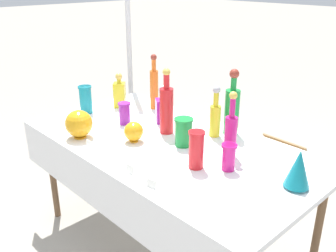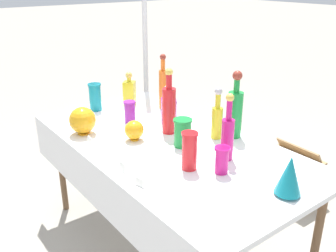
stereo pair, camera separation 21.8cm
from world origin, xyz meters
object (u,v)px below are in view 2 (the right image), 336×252
slender_vase_2 (222,159)px  tall_bottle_2 (169,108)px  tall_bottle_3 (235,111)px  fluted_vase_0 (289,175)px  slender_vase_3 (95,96)px  tall_bottle_1 (163,85)px  round_bowl_1 (134,130)px  canopy_pole (145,53)px  slender_vase_1 (183,132)px  slender_vase_4 (189,150)px  slender_vase_0 (130,111)px  tall_bottle_4 (228,135)px  cardboard_box_behind_left (288,176)px  square_decanter_0 (129,92)px  tall_bottle_0 (217,118)px  round_bowl_0 (83,120)px  square_decanter_1 (169,107)px

slender_vase_2 → tall_bottle_2: bearing=169.6°
tall_bottle_3 → fluted_vase_0: (0.61, -0.29, -0.06)m
tall_bottle_3 → slender_vase_2: 0.48m
tall_bottle_3 → slender_vase_3: 1.04m
tall_bottle_1 → round_bowl_1: (0.36, -0.48, -0.11)m
slender_vase_2 → canopy_pole: (-1.63, 0.65, 0.20)m
slender_vase_1 → slender_vase_4: bearing=-32.1°
slender_vase_0 → canopy_pole: size_ratio=0.06×
slender_vase_0 → slender_vase_4: (0.73, -0.10, 0.03)m
tall_bottle_4 → slender_vase_3: tall_bottle_4 is taller
tall_bottle_3 → fluted_vase_0: tall_bottle_3 is taller
tall_bottle_2 → slender_vase_2: bearing=-10.4°
slender_vase_4 → canopy_pole: bearing=153.4°
slender_vase_2 → slender_vase_4: 0.17m
tall_bottle_2 → cardboard_box_behind_left: (0.21, 1.05, -0.75)m
fluted_vase_0 → round_bowl_1: 0.95m
square_decanter_0 → slender_vase_3: square_decanter_0 is taller
tall_bottle_0 → fluted_vase_0: (0.65, -0.19, -0.03)m
square_decanter_0 → slender_vase_2: size_ratio=1.83×
slender_vase_0 → canopy_pole: bearing=139.7°
slender_vase_4 → fluted_vase_0: size_ratio=1.03×
slender_vase_0 → slender_vase_4: size_ratio=0.73×
square_decanter_0 → slender_vase_3: 0.26m
slender_vase_1 → round_bowl_0: 0.64m
slender_vase_2 → tall_bottle_0: bearing=139.2°
tall_bottle_1 → slender_vase_0: tall_bottle_1 is taller
slender_vase_4 → round_bowl_1: (-0.47, -0.03, -0.04)m
slender_vase_0 → slender_vase_3: slender_vase_3 is taller
cardboard_box_behind_left → tall_bottle_4: bearing=-75.4°
square_decanter_1 → slender_vase_3: 0.58m
tall_bottle_4 → square_decanter_0: 1.07m
tall_bottle_2 → tall_bottle_1: bearing=147.9°
tall_bottle_0 → cardboard_box_behind_left: tall_bottle_0 is taller
cardboard_box_behind_left → canopy_pole: (-1.27, -0.50, 0.86)m
tall_bottle_2 → slender_vase_4: tall_bottle_2 is taller
tall_bottle_3 → slender_vase_2: tall_bottle_3 is taller
square_decanter_1 → slender_vase_1: bearing=-25.7°
slender_vase_1 → slender_vase_3: size_ratio=0.83×
tall_bottle_0 → slender_vase_4: size_ratio=1.59×
tall_bottle_3 → slender_vase_1: bearing=-103.7°
tall_bottle_3 → slender_vase_3: (-0.94, -0.45, -0.06)m
tall_bottle_2 → round_bowl_1: tall_bottle_2 is taller
slender_vase_2 → slender_vase_3: size_ratio=0.71×
slender_vase_0 → slender_vase_4: bearing=-8.0°
tall_bottle_2 → slender_vase_0: bearing=-160.9°
slender_vase_4 → cardboard_box_behind_left: slender_vase_4 is taller
tall_bottle_1 → slender_vase_0: size_ratio=2.74×
tall_bottle_2 → slender_vase_4: 0.49m
square_decanter_1 → slender_vase_2: (0.72, -0.21, -0.03)m
slender_vase_4 → tall_bottle_4: bearing=80.7°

